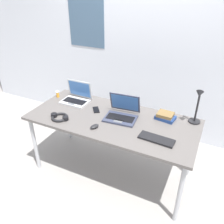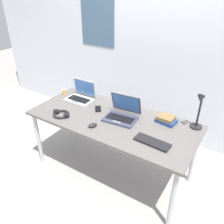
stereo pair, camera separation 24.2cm
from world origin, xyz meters
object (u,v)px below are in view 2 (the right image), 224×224
(pill_bottle, at_px, (64,91))
(book_stack, at_px, (166,119))
(cell_phone, at_px, (98,109))
(laptop_front_left, at_px, (81,96))
(desk_lamp, at_px, (199,112))
(laptop_center, at_px, (122,114))
(external_keyboard, at_px, (152,142))
(headphones, at_px, (61,114))
(computer_mouse, at_px, (93,125))

(pill_bottle, height_order, book_stack, pill_bottle)
(cell_phone, xyz_separation_m, book_stack, (0.75, 0.15, 0.03))
(laptop_front_left, bearing_deg, pill_bottle, -179.79)
(laptop_front_left, xyz_separation_m, book_stack, (1.07, 0.06, -0.01))
(desk_lamp, xyz_separation_m, cell_phone, (-1.04, -0.19, -0.19))
(laptop_center, xyz_separation_m, external_keyboard, (0.45, -0.23, -0.04))
(laptop_center, height_order, book_stack, laptop_center)
(desk_lamp, height_order, cell_phone, desk_lamp)
(cell_phone, xyz_separation_m, pill_bottle, (-0.60, 0.09, 0.04))
(external_keyboard, xyz_separation_m, pill_bottle, (-1.37, 0.34, 0.03))
(desk_lamp, height_order, external_keyboard, desk_lamp)
(laptop_front_left, bearing_deg, book_stack, 3.37)
(laptop_center, bearing_deg, external_keyboard, -26.95)
(laptop_front_left, height_order, headphones, laptop_front_left)
(desk_lamp, distance_m, laptop_center, 0.76)
(pill_bottle, bearing_deg, cell_phone, -8.30)
(laptop_front_left, distance_m, cell_phone, 0.34)
(desk_lamp, bearing_deg, book_stack, -172.25)
(desk_lamp, height_order, book_stack, desk_lamp)
(cell_phone, distance_m, headphones, 0.42)
(laptop_center, distance_m, computer_mouse, 0.35)
(computer_mouse, distance_m, headphones, 0.42)
(laptop_front_left, distance_m, computer_mouse, 0.64)
(pill_bottle, bearing_deg, laptop_front_left, 0.21)
(book_stack, bearing_deg, pill_bottle, -177.28)
(external_keyboard, xyz_separation_m, book_stack, (-0.02, 0.40, 0.02))
(external_keyboard, bearing_deg, laptop_front_left, 166.52)
(desk_lamp, bearing_deg, headphones, -158.41)
(laptop_front_left, xyz_separation_m, computer_mouse, (0.48, -0.41, -0.03))
(laptop_front_left, distance_m, pill_bottle, 0.28)
(laptop_center, relative_size, computer_mouse, 3.73)
(desk_lamp, distance_m, laptop_front_left, 1.37)
(laptop_front_left, height_order, computer_mouse, laptop_front_left)
(desk_lamp, bearing_deg, pill_bottle, -176.39)
(laptop_center, xyz_separation_m, book_stack, (0.43, 0.17, -0.01))
(external_keyboard, distance_m, cell_phone, 0.81)
(desk_lamp, relative_size, pill_bottle, 5.07)
(computer_mouse, xyz_separation_m, pill_bottle, (-0.76, 0.41, 0.02))
(cell_phone, relative_size, book_stack, 0.63)
(computer_mouse, distance_m, cell_phone, 0.36)
(computer_mouse, bearing_deg, pill_bottle, 175.81)
(laptop_center, bearing_deg, book_stack, 21.66)
(computer_mouse, relative_size, book_stack, 0.44)
(external_keyboard, relative_size, book_stack, 1.53)
(headphones, distance_m, book_stack, 1.12)
(laptop_center, relative_size, pill_bottle, 4.54)
(pill_bottle, bearing_deg, external_keyboard, -13.72)
(computer_mouse, relative_size, pill_bottle, 1.22)
(laptop_center, distance_m, laptop_front_left, 0.65)
(computer_mouse, xyz_separation_m, cell_phone, (-0.16, 0.32, -0.01))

